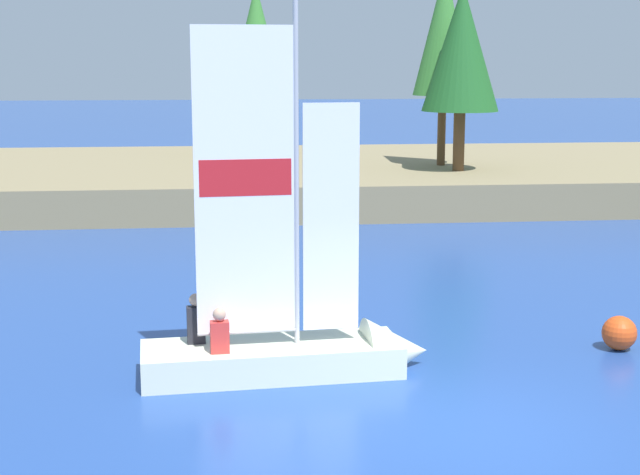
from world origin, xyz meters
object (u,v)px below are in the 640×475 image
(shoreline_tree_centre, at_px, (444,32))
(channel_buoy, at_px, (619,333))
(sailboat, at_px, (310,342))
(shoreline_tree_midright, at_px, (461,49))
(shoreline_tree_midleft, at_px, (256,43))

(shoreline_tree_centre, distance_m, channel_buoy, 18.69)
(sailboat, xyz_separation_m, channel_buoy, (5.34, 0.63, -0.20))
(sailboat, distance_m, channel_buoy, 5.38)
(shoreline_tree_midright, bearing_deg, shoreline_tree_midleft, 133.09)
(shoreline_tree_centre, relative_size, sailboat, 1.04)
(channel_buoy, bearing_deg, sailboat, -173.27)
(sailboat, relative_size, channel_buoy, 11.18)
(shoreline_tree_midleft, relative_size, sailboat, 1.01)
(shoreline_tree_centre, bearing_deg, channel_buoy, -93.10)
(shoreline_tree_midright, bearing_deg, shoreline_tree_centre, 97.16)
(shoreline_tree_midleft, distance_m, shoreline_tree_centre, 8.23)
(shoreline_tree_midleft, height_order, sailboat, shoreline_tree_midleft)
(sailboat, bearing_deg, shoreline_tree_midleft, 85.23)
(channel_buoy, bearing_deg, shoreline_tree_centre, 86.90)
(shoreline_tree_midleft, height_order, shoreline_tree_centre, shoreline_tree_centre)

